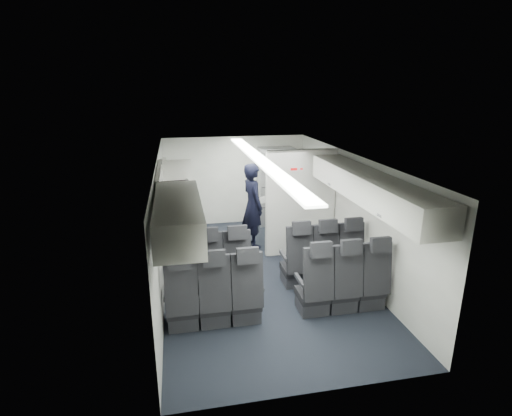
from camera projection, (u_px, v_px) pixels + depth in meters
name	position (u px, v px, depth m)	size (l,w,h in m)	color
cabin_shell	(261.00, 216.00, 6.97)	(3.41, 6.01, 2.16)	black
seat_row_front	(267.00, 267.00, 6.68)	(3.33, 0.56, 1.24)	black
seat_row_mid	(281.00, 293.00, 5.83)	(3.33, 0.56, 1.24)	black
overhead_bin_left_rear	(178.00, 216.00, 4.61)	(0.53, 1.80, 0.40)	white
overhead_bin_left_front_open	(174.00, 190.00, 6.28)	(0.64, 1.70, 0.72)	#9E9E93
overhead_bin_right_rear	(399.00, 203.00, 5.14)	(0.53, 1.80, 0.40)	white
overhead_bin_right_front	(344.00, 174.00, 6.78)	(0.53, 1.70, 0.40)	white
bulkhead_partition	(300.00, 203.00, 7.92)	(1.40, 0.15, 2.13)	silver
galley_unit	(275.00, 186.00, 9.75)	(0.85, 0.52, 1.90)	#939399
boarding_door	(167.00, 206.00, 8.16)	(0.12, 1.27, 1.86)	silver
flight_attendant	(253.00, 206.00, 8.35)	(0.66, 0.43, 1.80)	black
carry_on_bag	(175.00, 191.00, 5.99)	(0.44, 0.31, 0.26)	black
papers	(262.00, 200.00, 8.30)	(0.20, 0.02, 0.14)	white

